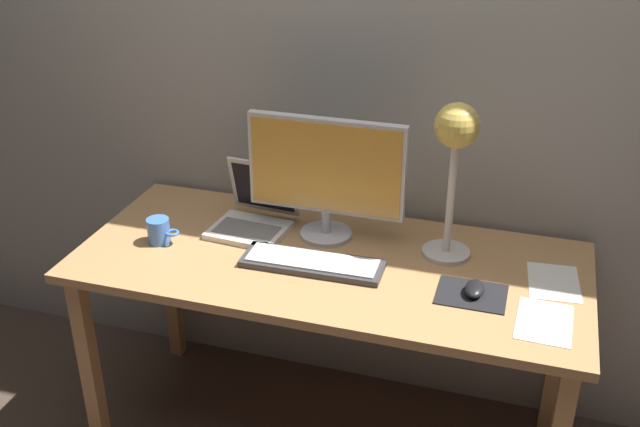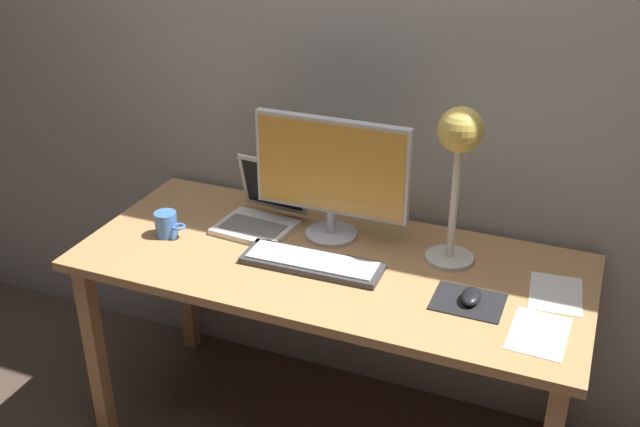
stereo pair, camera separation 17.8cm
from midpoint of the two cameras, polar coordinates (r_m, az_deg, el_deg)
back_wall at (r=2.49m, az=1.37°, el=12.27°), size 4.80×0.06×2.60m
desk at (r=2.39m, az=-1.42°, el=-5.14°), size 1.60×0.70×0.74m
monitor at (r=2.37m, az=-1.69°, el=3.15°), size 0.51×0.17×0.41m
keyboard_main at (r=2.30m, az=-2.81°, el=-3.84°), size 0.44×0.15×0.03m
laptop at (r=2.53m, az=-6.94°, el=0.27°), size 0.26×0.27×0.22m
desk_lamp at (r=2.23m, az=8.06°, el=5.10°), size 0.15×0.15×0.50m
mousepad at (r=2.19m, az=9.23°, el=-6.18°), size 0.20×0.16×0.00m
mouse at (r=2.19m, az=9.46°, el=-5.75°), size 0.06×0.10×0.03m
coffee_mug at (r=2.50m, az=-14.21°, el=-1.33°), size 0.11×0.07×0.08m
paper_sheet_near_mouse at (r=2.12m, az=14.46°, el=-8.08°), size 0.15×0.21×0.00m
paper_sheet_by_keyboard at (r=2.31m, az=15.34°, el=-5.13°), size 0.17×0.22×0.00m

